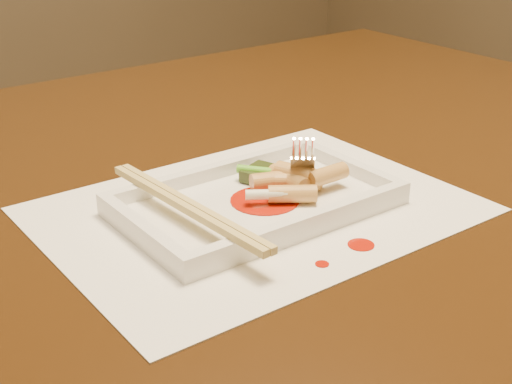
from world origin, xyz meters
TOP-DOWN VIEW (x-y plane):
  - table at (0.00, 0.00)m, footprint 1.40×0.90m
  - placemat at (-0.01, -0.13)m, footprint 0.40×0.30m
  - sauce_splatter_a at (0.02, -0.24)m, footprint 0.02×0.02m
  - sauce_splatter_b at (-0.03, -0.25)m, footprint 0.01×0.01m
  - plate_base at (-0.01, -0.13)m, footprint 0.26×0.16m
  - plate_rim_far at (-0.01, -0.05)m, footprint 0.26×0.01m
  - plate_rim_near at (-0.01, -0.20)m, footprint 0.26×0.01m
  - plate_rim_left at (-0.14, -0.13)m, footprint 0.01×0.14m
  - plate_rim_right at (0.11, -0.13)m, footprint 0.01×0.14m
  - veg_piece at (0.02, -0.09)m, footprint 0.05×0.04m
  - scallion_white at (-0.01, -0.14)m, footprint 0.04×0.03m
  - scallion_green at (0.03, -0.11)m, footprint 0.06×0.07m
  - chopstick_a at (-0.09, -0.13)m, footprint 0.02×0.23m
  - chopstick_b at (-0.09, -0.13)m, footprint 0.02×0.23m
  - fork at (0.06, -0.11)m, footprint 0.09×0.10m
  - sauce_blob_0 at (-0.00, -0.13)m, footprint 0.07×0.07m
  - rice_cake_0 at (0.02, -0.11)m, footprint 0.04×0.03m
  - rice_cake_1 at (0.04, -0.12)m, footprint 0.04×0.05m
  - rice_cake_2 at (0.06, -0.15)m, footprint 0.04×0.02m
  - rice_cake_3 at (0.01, -0.15)m, footprint 0.05×0.04m
  - rice_cake_4 at (0.05, -0.13)m, footprint 0.04×0.04m
  - rice_cake_5 at (0.04, -0.13)m, footprint 0.03×0.04m
  - rice_cake_6 at (0.03, -0.13)m, footprint 0.05×0.04m
  - rice_cake_7 at (0.03, -0.12)m, footprint 0.02×0.05m

SIDE VIEW (x-z plane):
  - table at x=0.00m, z-range 0.27..1.02m
  - placemat at x=-0.01m, z-range 0.75..0.75m
  - sauce_splatter_a at x=0.02m, z-range 0.75..0.75m
  - sauce_splatter_b at x=-0.03m, z-range 0.75..0.75m
  - plate_base at x=-0.01m, z-range 0.75..0.76m
  - sauce_blob_0 at x=0.00m, z-range 0.76..0.76m
  - plate_rim_far at x=-0.01m, z-range 0.76..0.77m
  - plate_rim_near at x=-0.01m, z-range 0.76..0.77m
  - plate_rim_left at x=-0.14m, z-range 0.76..0.77m
  - plate_rim_right at x=0.11m, z-range 0.76..0.77m
  - veg_piece at x=0.02m, z-range 0.76..0.77m
  - rice_cake_0 at x=0.02m, z-range 0.76..0.78m
  - rice_cake_1 at x=0.04m, z-range 0.76..0.78m
  - rice_cake_3 at x=0.01m, z-range 0.76..0.78m
  - rice_cake_4 at x=0.05m, z-range 0.76..0.78m
  - rice_cake_6 at x=0.03m, z-range 0.76..0.78m
  - rice_cake_7 at x=0.03m, z-range 0.76..0.78m
  - scallion_white at x=-0.01m, z-range 0.77..0.78m
  - scallion_green at x=0.03m, z-range 0.77..0.78m
  - rice_cake_2 at x=0.06m, z-range 0.77..0.78m
  - rice_cake_5 at x=0.04m, z-range 0.77..0.79m
  - chopstick_a at x=-0.09m, z-range 0.77..0.78m
  - chopstick_b at x=-0.09m, z-range 0.77..0.78m
  - fork at x=0.06m, z-range 0.76..0.90m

